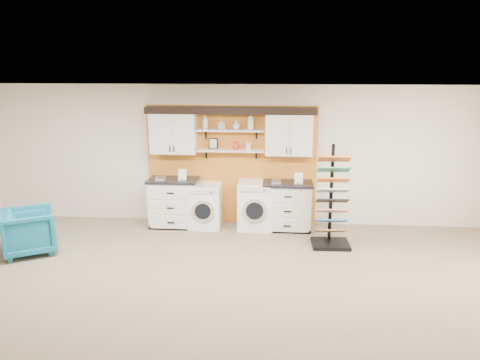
# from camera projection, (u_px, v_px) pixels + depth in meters

# --- Properties ---
(floor) EXTENTS (10.00, 10.00, 0.00)m
(floor) POSITION_uv_depth(u_px,v_px,m) (201.00, 325.00, 5.88)
(floor) COLOR #857159
(floor) RESTS_ON ground
(ceiling) EXTENTS (10.00, 10.00, 0.00)m
(ceiling) POSITION_uv_depth(u_px,v_px,m) (196.00, 100.00, 5.19)
(ceiling) COLOR white
(ceiling) RESTS_ON wall_back
(wall_back) EXTENTS (10.00, 0.00, 10.00)m
(wall_back) POSITION_uv_depth(u_px,v_px,m) (232.00, 155.00, 9.40)
(wall_back) COLOR beige
(wall_back) RESTS_ON floor
(accent_panel) EXTENTS (3.40, 0.07, 2.40)m
(accent_panel) POSITION_uv_depth(u_px,v_px,m) (232.00, 165.00, 9.42)
(accent_panel) COLOR #C57021
(accent_panel) RESTS_ON wall_back
(upper_cabinet_left) EXTENTS (0.90, 0.35, 0.84)m
(upper_cabinet_left) POSITION_uv_depth(u_px,v_px,m) (173.00, 132.00, 9.17)
(upper_cabinet_left) COLOR white
(upper_cabinet_left) RESTS_ON wall_back
(upper_cabinet_right) EXTENTS (0.90, 0.35, 0.84)m
(upper_cabinet_right) POSITION_uv_depth(u_px,v_px,m) (289.00, 134.00, 9.00)
(upper_cabinet_right) COLOR white
(upper_cabinet_right) RESTS_ON wall_back
(shelf_lower) EXTENTS (1.32, 0.28, 0.03)m
(shelf_lower) POSITION_uv_depth(u_px,v_px,m) (231.00, 150.00, 9.18)
(shelf_lower) COLOR white
(shelf_lower) RESTS_ON wall_back
(shelf_upper) EXTENTS (1.32, 0.28, 0.03)m
(shelf_upper) POSITION_uv_depth(u_px,v_px,m) (231.00, 130.00, 9.08)
(shelf_upper) COLOR white
(shelf_upper) RESTS_ON wall_back
(crown_molding) EXTENTS (3.30, 0.41, 0.13)m
(crown_molding) POSITION_uv_depth(u_px,v_px,m) (231.00, 110.00, 9.00)
(crown_molding) COLOR black
(crown_molding) RESTS_ON wall_back
(picture_frame) EXTENTS (0.18, 0.02, 0.22)m
(picture_frame) POSITION_uv_depth(u_px,v_px,m) (213.00, 144.00, 9.22)
(picture_frame) COLOR black
(picture_frame) RESTS_ON shelf_lower
(canister_red) EXTENTS (0.11, 0.11, 0.16)m
(canister_red) POSITION_uv_depth(u_px,v_px,m) (236.00, 146.00, 9.15)
(canister_red) COLOR red
(canister_red) RESTS_ON shelf_lower
(canister_cream) EXTENTS (0.10, 0.10, 0.14)m
(canister_cream) POSITION_uv_depth(u_px,v_px,m) (248.00, 146.00, 9.13)
(canister_cream) COLOR silver
(canister_cream) RESTS_ON shelf_lower
(base_cabinet_left) EXTENTS (0.99, 0.66, 0.97)m
(base_cabinet_left) POSITION_uv_depth(u_px,v_px,m) (174.00, 202.00, 9.37)
(base_cabinet_left) COLOR white
(base_cabinet_left) RESTS_ON floor
(base_cabinet_right) EXTENTS (0.97, 0.66, 0.95)m
(base_cabinet_right) POSITION_uv_depth(u_px,v_px,m) (287.00, 206.00, 9.19)
(base_cabinet_right) COLOR white
(base_cabinet_right) RESTS_ON floor
(washer) EXTENTS (0.63, 0.71, 0.87)m
(washer) POSITION_uv_depth(u_px,v_px,m) (205.00, 205.00, 9.32)
(washer) COLOR white
(washer) RESTS_ON floor
(dryer) EXTENTS (0.68, 0.71, 0.94)m
(dryer) POSITION_uv_depth(u_px,v_px,m) (255.00, 205.00, 9.24)
(dryer) COLOR white
(dryer) RESTS_ON floor
(sample_rack) EXTENTS (0.68, 0.57, 1.82)m
(sample_rack) POSITION_uv_depth(u_px,v_px,m) (331.00, 215.00, 8.32)
(sample_rack) COLOR black
(sample_rack) RESTS_ON floor
(armchair) EXTENTS (1.15, 1.14, 0.77)m
(armchair) POSITION_uv_depth(u_px,v_px,m) (29.00, 231.00, 8.04)
(armchair) COLOR #116588
(armchair) RESTS_ON floor
(soap_bottle_a) EXTENTS (0.14, 0.14, 0.27)m
(soap_bottle_a) POSITION_uv_depth(u_px,v_px,m) (205.00, 122.00, 9.08)
(soap_bottle_a) COLOR silver
(soap_bottle_a) RESTS_ON shelf_upper
(soap_bottle_b) EXTENTS (0.13, 0.13, 0.20)m
(soap_bottle_b) POSITION_uv_depth(u_px,v_px,m) (222.00, 124.00, 9.07)
(soap_bottle_b) COLOR silver
(soap_bottle_b) RESTS_ON shelf_upper
(soap_bottle_c) EXTENTS (0.16, 0.16, 0.18)m
(soap_bottle_c) POSITION_uv_depth(u_px,v_px,m) (236.00, 125.00, 9.05)
(soap_bottle_c) COLOR silver
(soap_bottle_c) RESTS_ON shelf_upper
(soap_bottle_d) EXTENTS (0.15, 0.14, 0.33)m
(soap_bottle_d) POSITION_uv_depth(u_px,v_px,m) (251.00, 121.00, 9.00)
(soap_bottle_d) COLOR silver
(soap_bottle_d) RESTS_ON shelf_upper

